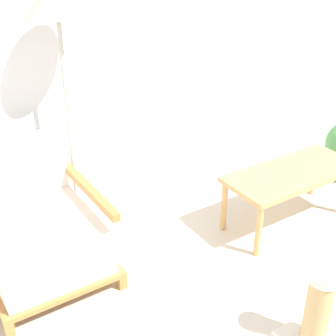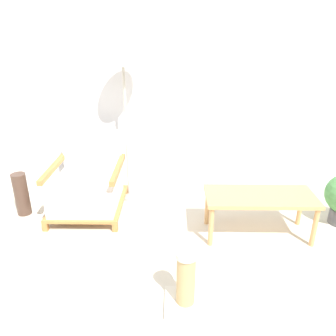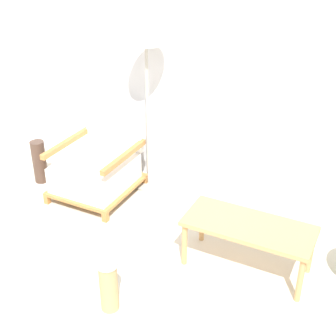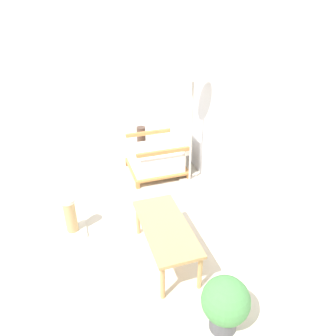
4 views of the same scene
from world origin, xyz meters
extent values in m
cube|color=silver|center=(0.00, 2.29, 1.35)|extent=(8.00, 0.06, 2.70)
cube|color=#B2753D|center=(-1.32, 1.28, 0.04)|extent=(0.05, 0.05, 0.09)
cube|color=#B2753D|center=(-0.64, 1.28, 0.04)|extent=(0.05, 0.05, 0.09)
cube|color=#B2753D|center=(-1.32, 2.03, 0.04)|extent=(0.05, 0.05, 0.09)
cube|color=#B2753D|center=(-0.64, 2.03, 0.04)|extent=(0.05, 0.05, 0.09)
cube|color=#B2753D|center=(-0.98, 1.65, 0.10)|extent=(0.73, 0.80, 0.03)
cube|color=white|center=(-0.98, 1.63, 0.25)|extent=(0.65, 0.70, 0.26)
cube|color=white|center=(-0.98, 2.01, 0.58)|extent=(0.65, 0.08, 0.41)
cube|color=#B2753D|center=(-1.32, 1.65, 0.50)|extent=(0.05, 0.74, 0.05)
cube|color=#B2753D|center=(-0.65, 1.65, 0.50)|extent=(0.05, 0.74, 0.05)
cylinder|color=#B7B2A8|center=(-0.60, 2.02, 0.01)|extent=(0.29, 0.29, 0.03)
cylinder|color=#B7B2A8|center=(-0.60, 2.02, 0.75)|extent=(0.03, 0.03, 1.45)
cone|color=#B2AD9E|center=(-0.60, 2.02, 1.59)|extent=(0.36, 0.36, 0.24)
cube|color=tan|center=(0.71, 1.25, 0.40)|extent=(0.99, 0.43, 0.04)
cylinder|color=tan|center=(0.25, 1.07, 0.19)|extent=(0.04, 0.04, 0.38)
cylinder|color=tan|center=(1.16, 1.07, 0.19)|extent=(0.04, 0.04, 0.38)
cylinder|color=tan|center=(0.25, 1.43, 0.19)|extent=(0.04, 0.04, 0.38)
cylinder|color=tan|center=(1.16, 1.43, 0.19)|extent=(0.04, 0.04, 0.38)
cylinder|color=#473328|center=(-1.66, 1.60, 0.23)|extent=(0.14, 0.14, 0.46)
cube|color=beige|center=(0.00, 0.37, 0.01)|extent=(0.29, 0.29, 0.03)
cylinder|color=tan|center=(0.00, 0.37, 0.22)|extent=(0.13, 0.13, 0.38)
cylinder|color=beige|center=(0.00, 0.37, 0.43)|extent=(0.15, 0.15, 0.04)
camera|label=1|loc=(-1.58, -0.69, 1.96)|focal=50.00mm
camera|label=2|loc=(-0.10, -1.39, 1.80)|focal=35.00mm
camera|label=3|loc=(1.47, -1.62, 2.50)|focal=50.00mm
camera|label=4|loc=(3.06, 0.50, 2.50)|focal=35.00mm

